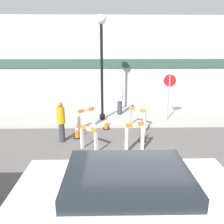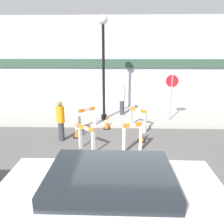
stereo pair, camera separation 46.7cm
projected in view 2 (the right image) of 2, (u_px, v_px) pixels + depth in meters
The scene contains 15 objects.
ground_plane at pixel (126, 185), 6.14m from camera, with size 60.00×60.00×0.00m, color #565451.
sidewalk_slab at pixel (123, 116), 12.12m from camera, with size 18.00×3.53×0.14m.
storefront_facade at pixel (123, 64), 13.13m from camera, with size 18.00×0.22×5.50m.
streetlamp_post at pixel (103, 55), 10.43m from camera, with size 0.44×0.44×5.02m.
stop_sign at pixel (171, 90), 10.70m from camera, with size 0.59×0.16×2.30m.
barricade_0 at pixel (87, 138), 8.05m from camera, with size 0.67×0.58×0.96m.
barricade_1 at pixel (132, 137), 7.92m from camera, with size 0.73×0.39×1.12m.
barricade_2 at pixel (138, 118), 10.02m from camera, with size 0.74×0.74×1.05m.
barricade_3 at pixel (87, 118), 10.12m from camera, with size 0.76×0.71×1.04m.
traffic_cone_0 at pixel (77, 130), 9.29m from camera, with size 0.30×0.30×0.72m.
traffic_cone_1 at pixel (142, 133), 8.87m from camera, with size 0.30×0.30×0.73m.
traffic_cone_2 at pixel (107, 122), 10.29m from camera, with size 0.30×0.30×0.64m.
person_worker at pixel (61, 120), 8.82m from camera, with size 0.37×0.37×1.67m.
person_pedestrian at pixel (122, 99), 11.88m from camera, with size 0.46×0.46×1.67m.
parked_car_1 at pixel (111, 206), 3.96m from camera, with size 3.90×1.87×1.67m.
Camera 2 is at (-0.21, -5.32, 3.70)m, focal length 35.00 mm.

